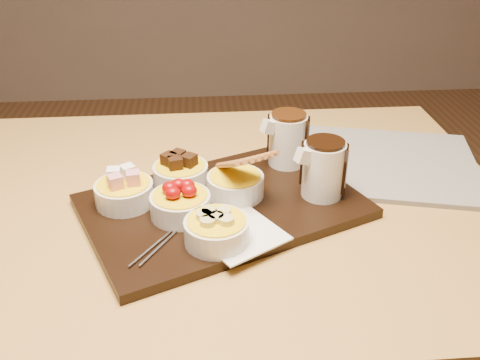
{
  "coord_description": "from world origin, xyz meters",
  "views": [
    {
      "loc": [
        0.04,
        -0.83,
        1.26
      ],
      "look_at": [
        0.1,
        -0.05,
        0.81
      ],
      "focal_mm": 40.0,
      "sensor_mm": 36.0,
      "label": 1
    }
  ],
  "objects": [
    {
      "name": "dining_table",
      "position": [
        0.0,
        0.0,
        0.65
      ],
      "size": [
        1.2,
        0.8,
        0.75
      ],
      "color": "#B48943",
      "rests_on": "ground"
    },
    {
      "name": "serving_board",
      "position": [
        0.07,
        -0.05,
        0.76
      ],
      "size": [
        0.54,
        0.46,
        0.02
      ],
      "primitive_type": "cube",
      "rotation": [
        0.0,
        0.0,
        0.41
      ],
      "color": "black",
      "rests_on": "dining_table"
    },
    {
      "name": "napkin",
      "position": [
        0.1,
        -0.15,
        0.77
      ],
      "size": [
        0.17,
        0.17,
        0.0
      ],
      "primitive_type": "cube",
      "rotation": [
        0.0,
        0.0,
        0.55
      ],
      "color": "white",
      "rests_on": "serving_board"
    },
    {
      "name": "bowl_marshmallows",
      "position": [
        -0.09,
        -0.04,
        0.79
      ],
      "size": [
        0.1,
        0.1,
        0.04
      ],
      "primitive_type": "cylinder",
      "color": "silver",
      "rests_on": "serving_board"
    },
    {
      "name": "bowl_cake",
      "position": [
        0.0,
        0.02,
        0.79
      ],
      "size": [
        0.1,
        0.1,
        0.04
      ],
      "primitive_type": "cylinder",
      "color": "silver",
      "rests_on": "serving_board"
    },
    {
      "name": "bowl_strawberries",
      "position": [
        0.0,
        -0.08,
        0.79
      ],
      "size": [
        0.1,
        0.1,
        0.04
      ],
      "primitive_type": "cylinder",
      "color": "silver",
      "rests_on": "serving_board"
    },
    {
      "name": "bowl_biscotti",
      "position": [
        0.1,
        -0.03,
        0.79
      ],
      "size": [
        0.1,
        0.1,
        0.04
      ],
      "primitive_type": "cylinder",
      "color": "silver",
      "rests_on": "serving_board"
    },
    {
      "name": "bowl_bananas",
      "position": [
        0.06,
        -0.16,
        0.79
      ],
      "size": [
        0.1,
        0.1,
        0.04
      ],
      "primitive_type": "cylinder",
      "color": "silver",
      "rests_on": "serving_board"
    },
    {
      "name": "pitcher_dark_chocolate",
      "position": [
        0.25,
        -0.04,
        0.82
      ],
      "size": [
        0.09,
        0.09,
        0.1
      ],
      "primitive_type": "cylinder",
      "rotation": [
        0.0,
        0.0,
        0.41
      ],
      "color": "silver",
      "rests_on": "serving_board"
    },
    {
      "name": "pitcher_milk_chocolate",
      "position": [
        0.21,
        0.09,
        0.82
      ],
      "size": [
        0.09,
        0.09,
        0.1
      ],
      "primitive_type": "cylinder",
      "rotation": [
        0.0,
        0.0,
        0.41
      ],
      "color": "silver",
      "rests_on": "serving_board"
    },
    {
      "name": "fondue_skewers",
      "position": [
        0.0,
        -0.11,
        0.77
      ],
      "size": [
        0.23,
        0.17,
        0.01
      ],
      "primitive_type": null,
      "rotation": [
        0.0,
        0.0,
        -0.6
      ],
      "color": "silver",
      "rests_on": "serving_board"
    },
    {
      "name": "newspaper",
      "position": [
        0.4,
        0.1,
        0.76
      ],
      "size": [
        0.44,
        0.39,
        0.01
      ],
      "primitive_type": "cube",
      "rotation": [
        0.0,
        0.0,
        -0.24
      ],
      "color": "beige",
      "rests_on": "dining_table"
    }
  ]
}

